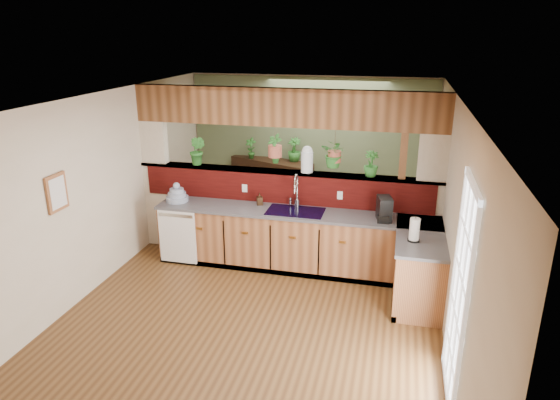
% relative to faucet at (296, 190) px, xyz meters
% --- Properties ---
extents(ground, '(4.60, 7.00, 0.01)m').
position_rel_faucet_xyz_m(ground, '(-0.23, -1.13, -1.18)').
color(ground, '#56371A').
rests_on(ground, ground).
extents(ceiling, '(4.60, 7.00, 0.01)m').
position_rel_faucet_xyz_m(ceiling, '(-0.23, -1.13, 1.42)').
color(ceiling, brown).
rests_on(ceiling, ground).
extents(wall_back, '(4.60, 0.02, 2.60)m').
position_rel_faucet_xyz_m(wall_back, '(-0.23, 2.37, 0.12)').
color(wall_back, beige).
rests_on(wall_back, ground).
extents(wall_front, '(4.60, 0.02, 2.60)m').
position_rel_faucet_xyz_m(wall_front, '(-0.23, -4.63, 0.12)').
color(wall_front, beige).
rests_on(wall_front, ground).
extents(wall_left, '(0.02, 7.00, 2.60)m').
position_rel_faucet_xyz_m(wall_left, '(-2.53, -1.13, 0.12)').
color(wall_left, beige).
rests_on(wall_left, ground).
extents(wall_right, '(0.02, 7.00, 2.60)m').
position_rel_faucet_xyz_m(wall_right, '(2.07, -1.13, 0.12)').
color(wall_right, beige).
rests_on(wall_right, ground).
extents(pass_through_partition, '(4.60, 0.21, 2.60)m').
position_rel_faucet_xyz_m(pass_through_partition, '(-0.20, 0.22, 0.01)').
color(pass_through_partition, beige).
rests_on(pass_through_partition, ground).
extents(pass_through_ledge, '(4.60, 0.21, 0.04)m').
position_rel_faucet_xyz_m(pass_through_ledge, '(-0.23, 0.22, 0.19)').
color(pass_through_ledge, brown).
rests_on(pass_through_ledge, ground).
extents(header_beam, '(4.60, 0.15, 0.55)m').
position_rel_faucet_xyz_m(header_beam, '(-0.23, 0.22, 1.15)').
color(header_beam, brown).
rests_on(header_beam, ground).
extents(sage_backwall, '(4.55, 0.02, 2.55)m').
position_rel_faucet_xyz_m(sage_backwall, '(-0.23, 2.35, 0.12)').
color(sage_backwall, '#5F714D').
rests_on(sage_backwall, ground).
extents(countertop, '(4.14, 1.52, 0.90)m').
position_rel_faucet_xyz_m(countertop, '(0.61, -0.26, -0.73)').
color(countertop, brown).
rests_on(countertop, ground).
extents(dishwasher, '(0.58, 0.03, 0.82)m').
position_rel_faucet_xyz_m(dishwasher, '(-1.71, -0.46, -0.72)').
color(dishwasher, white).
rests_on(dishwasher, ground).
extents(navy_sink, '(0.82, 0.50, 0.18)m').
position_rel_faucet_xyz_m(navy_sink, '(0.02, -0.15, -0.36)').
color(navy_sink, black).
rests_on(navy_sink, countertop).
extents(french_door, '(0.06, 1.02, 2.16)m').
position_rel_faucet_xyz_m(french_door, '(2.04, -2.43, -0.13)').
color(french_door, white).
rests_on(french_door, ground).
extents(framed_print, '(0.04, 0.35, 0.45)m').
position_rel_faucet_xyz_m(framed_print, '(-2.50, -1.93, 0.37)').
color(framed_print, brown).
rests_on(framed_print, wall_left).
extents(faucet, '(0.23, 0.23, 0.52)m').
position_rel_faucet_xyz_m(faucet, '(0.00, 0.00, 0.00)').
color(faucet, '#B7B7B2').
rests_on(faucet, countertop).
extents(dish_stack, '(0.34, 0.34, 0.30)m').
position_rel_faucet_xyz_m(dish_stack, '(-1.82, -0.14, -0.19)').
color(dish_stack, '#8B98B3').
rests_on(dish_stack, countertop).
extents(soap_dispenser, '(0.11, 0.11, 0.19)m').
position_rel_faucet_xyz_m(soap_dispenser, '(-0.55, -0.01, -0.19)').
color(soap_dispenser, '#382414').
rests_on(soap_dispenser, countertop).
extents(coffee_maker, '(0.18, 0.30, 0.33)m').
position_rel_faucet_xyz_m(coffee_maker, '(1.28, -0.22, -0.13)').
color(coffee_maker, black).
rests_on(coffee_maker, countertop).
extents(paper_towel, '(0.15, 0.15, 0.32)m').
position_rel_faucet_xyz_m(paper_towel, '(1.67, -0.85, -0.13)').
color(paper_towel, black).
rests_on(paper_towel, countertop).
extents(glass_jar, '(0.18, 0.18, 0.39)m').
position_rel_faucet_xyz_m(glass_jar, '(0.11, 0.22, 0.41)').
color(glass_jar, silver).
rests_on(glass_jar, pass_through_ledge).
extents(ledge_plant_left, '(0.29, 0.26, 0.46)m').
position_rel_faucet_xyz_m(ledge_plant_left, '(-1.60, 0.22, 0.44)').
color(ledge_plant_left, '#286925').
rests_on(ledge_plant_left, pass_through_ledge).
extents(ledge_plant_right, '(0.27, 0.27, 0.37)m').
position_rel_faucet_xyz_m(ledge_plant_right, '(1.04, 0.22, 0.39)').
color(ledge_plant_right, '#286925').
rests_on(ledge_plant_right, pass_through_ledge).
extents(hanging_plant_a, '(0.27, 0.23, 0.56)m').
position_rel_faucet_xyz_m(hanging_plant_a, '(-0.37, 0.22, 0.67)').
color(hanging_plant_a, brown).
rests_on(hanging_plant_a, header_beam).
extents(hanging_plant_b, '(0.46, 0.44, 0.53)m').
position_rel_faucet_xyz_m(hanging_plant_b, '(0.51, 0.22, 0.69)').
color(hanging_plant_b, brown).
rests_on(hanging_plant_b, header_beam).
extents(shelving_console, '(1.68, 1.01, 1.09)m').
position_rel_faucet_xyz_m(shelving_console, '(-0.93, 2.12, -0.68)').
color(shelving_console, black).
rests_on(shelving_console, ground).
extents(shelf_plant_a, '(0.23, 0.18, 0.40)m').
position_rel_faucet_xyz_m(shelf_plant_a, '(-1.33, 2.12, 0.07)').
color(shelf_plant_a, '#286925').
rests_on(shelf_plant_a, shelving_console).
extents(shelf_plant_b, '(0.25, 0.25, 0.44)m').
position_rel_faucet_xyz_m(shelf_plant_b, '(-0.49, 2.12, 0.08)').
color(shelf_plant_b, '#286925').
rests_on(shelf_plant_b, shelving_console).
extents(floor_plant, '(0.74, 0.67, 0.74)m').
position_rel_faucet_xyz_m(floor_plant, '(0.52, 0.95, -0.81)').
color(floor_plant, '#286925').
rests_on(floor_plant, ground).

